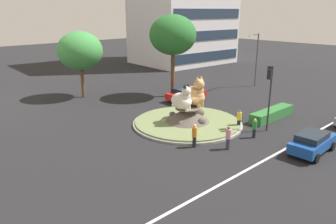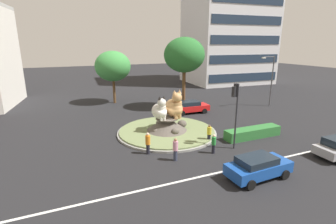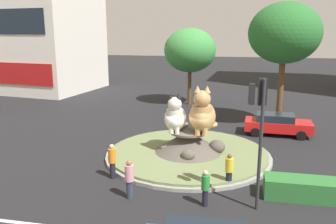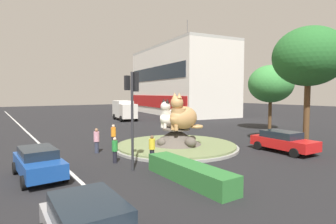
# 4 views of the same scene
# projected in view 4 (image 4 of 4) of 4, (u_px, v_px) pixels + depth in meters

# --- Properties ---
(ground_plane) EXTENTS (160.00, 160.00, 0.00)m
(ground_plane) POSITION_uv_depth(u_px,v_px,m) (176.00, 148.00, 20.99)
(ground_plane) COLOR black
(lane_centreline) EXTENTS (112.00, 0.20, 0.01)m
(lane_centreline) POSITION_uv_depth(u_px,v_px,m) (61.00, 164.00, 16.23)
(lane_centreline) COLOR silver
(lane_centreline) RESTS_ON ground
(roundabout_island) EXTENTS (9.55, 9.55, 1.54)m
(roundabout_island) POSITION_uv_depth(u_px,v_px,m) (176.00, 142.00, 20.94)
(roundabout_island) COLOR gray
(roundabout_island) RESTS_ON ground
(cat_statue_white) EXTENTS (1.51, 2.43, 2.27)m
(cat_statue_white) POSITION_uv_depth(u_px,v_px,m) (170.00, 117.00, 21.39)
(cat_statue_white) COLOR silver
(cat_statue_white) RESTS_ON roundabout_island
(cat_statue_calico) EXTENTS (1.69, 2.75, 2.74)m
(cat_statue_calico) POSITION_uv_depth(u_px,v_px,m) (182.00, 116.00, 20.15)
(cat_statue_calico) COLOR tan
(cat_statue_calico) RESTS_ON roundabout_island
(traffic_light_mast) EXTENTS (0.71, 0.61, 5.39)m
(traffic_light_mast) POSITION_uv_depth(u_px,v_px,m) (133.00, 99.00, 14.66)
(traffic_light_mast) COLOR #2D2D33
(traffic_light_mast) RESTS_ON ground
(shophouse_block) EXTENTS (27.49, 14.26, 19.28)m
(shophouse_block) POSITION_uv_depth(u_px,v_px,m) (179.00, 81.00, 55.42)
(shophouse_block) COLOR silver
(shophouse_block) RESTS_ON ground
(clipped_hedge_strip) EXTENTS (5.62, 1.20, 0.90)m
(clipped_hedge_strip) POSITION_uv_depth(u_px,v_px,m) (189.00, 172.00, 12.96)
(clipped_hedge_strip) COLOR #2D7033
(clipped_hedge_strip) RESTS_ON ground
(broadleaf_tree_behind_island) EXTENTS (5.21, 5.21, 9.20)m
(broadleaf_tree_behind_island) POSITION_uv_depth(u_px,v_px,m) (309.00, 57.00, 20.20)
(broadleaf_tree_behind_island) COLOR brown
(broadleaf_tree_behind_island) RESTS_ON ground
(second_tree_near_tower) EXTENTS (4.97, 4.97, 7.42)m
(second_tree_near_tower) POSITION_uv_depth(u_px,v_px,m) (271.00, 84.00, 30.53)
(second_tree_near_tower) COLOR brown
(second_tree_near_tower) RESTS_ON ground
(pedestrian_yellow_shirt) EXTENTS (0.39, 0.39, 1.63)m
(pedestrian_yellow_shirt) POSITION_uv_depth(u_px,v_px,m) (152.00, 148.00, 16.84)
(pedestrian_yellow_shirt) COLOR black
(pedestrian_yellow_shirt) RESTS_ON ground
(pedestrian_pink_shirt) EXTENTS (0.39, 0.39, 1.77)m
(pedestrian_pink_shirt) POSITION_uv_depth(u_px,v_px,m) (97.00, 140.00, 19.14)
(pedestrian_pink_shirt) COLOR #33384C
(pedestrian_pink_shirt) RESTS_ON ground
(pedestrian_orange_shirt) EXTENTS (0.38, 0.38, 1.77)m
(pedestrian_orange_shirt) POSITION_uv_depth(u_px,v_px,m) (113.00, 135.00, 21.44)
(pedestrian_orange_shirt) COLOR black
(pedestrian_orange_shirt) RESTS_ON ground
(pedestrian_green_shirt) EXTENTS (0.34, 0.34, 1.58)m
(pedestrian_green_shirt) POSITION_uv_depth(u_px,v_px,m) (115.00, 149.00, 16.42)
(pedestrian_green_shirt) COLOR black
(pedestrian_green_shirt) RESTS_ON ground
(sedan_on_far_lane) EXTENTS (4.36, 2.12, 1.50)m
(sedan_on_far_lane) POSITION_uv_depth(u_px,v_px,m) (38.00, 162.00, 13.55)
(sedan_on_far_lane) COLOR #19479E
(sedan_on_far_lane) RESTS_ON ground
(parked_car_right) EXTENTS (4.61, 2.30, 1.50)m
(parked_car_right) POSITION_uv_depth(u_px,v_px,m) (283.00, 141.00, 19.53)
(parked_car_right) COLOR red
(parked_car_right) RESTS_ON ground
(delivery_box_truck) EXTENTS (6.49, 3.36, 3.04)m
(delivery_box_truck) POSITION_uv_depth(u_px,v_px,m) (124.00, 110.00, 42.35)
(delivery_box_truck) COLOR silver
(delivery_box_truck) RESTS_ON ground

